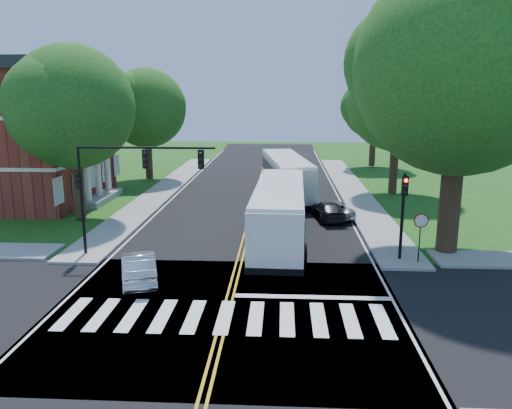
# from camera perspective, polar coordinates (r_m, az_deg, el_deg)

# --- Properties ---
(ground) EXTENTS (140.00, 140.00, 0.00)m
(ground) POSITION_cam_1_polar(r_m,az_deg,el_deg) (20.14, -3.43, -12.13)
(ground) COLOR #1B4E13
(ground) RESTS_ON ground
(road) EXTENTS (14.00, 96.00, 0.01)m
(road) POSITION_cam_1_polar(r_m,az_deg,el_deg) (37.20, -0.33, -0.46)
(road) COLOR black
(road) RESTS_ON ground
(cross_road) EXTENTS (60.00, 12.00, 0.01)m
(cross_road) POSITION_cam_1_polar(r_m,az_deg,el_deg) (20.14, -3.43, -12.12)
(cross_road) COLOR black
(cross_road) RESTS_ON ground
(center_line) EXTENTS (0.36, 70.00, 0.01)m
(center_line) POSITION_cam_1_polar(r_m,az_deg,el_deg) (41.10, 0.00, 0.81)
(center_line) COLOR gold
(center_line) RESTS_ON road
(edge_line_w) EXTENTS (0.12, 70.00, 0.01)m
(edge_line_w) POSITION_cam_1_polar(r_m,az_deg,el_deg) (42.01, -9.30, 0.91)
(edge_line_w) COLOR silver
(edge_line_w) RESTS_ON road
(edge_line_e) EXTENTS (0.12, 70.00, 0.01)m
(edge_line_e) POSITION_cam_1_polar(r_m,az_deg,el_deg) (41.30, 9.47, 0.70)
(edge_line_e) COLOR silver
(edge_line_e) RESTS_ON road
(crosswalk) EXTENTS (12.60, 3.00, 0.01)m
(crosswalk) POSITION_cam_1_polar(r_m,az_deg,el_deg) (19.69, -3.60, -12.70)
(crosswalk) COLOR silver
(crosswalk) RESTS_ON road
(stop_bar) EXTENTS (6.60, 0.40, 0.01)m
(stop_bar) POSITION_cam_1_polar(r_m,az_deg,el_deg) (21.53, 6.51, -10.46)
(stop_bar) COLOR silver
(stop_bar) RESTS_ON road
(sidewalk_nw) EXTENTS (2.60, 40.00, 0.15)m
(sidewalk_nw) POSITION_cam_1_polar(r_m,az_deg,el_deg) (45.20, -10.36, 1.77)
(sidewalk_nw) COLOR gray
(sidewalk_nw) RESTS_ON ground
(sidewalk_ne) EXTENTS (2.60, 40.00, 0.15)m
(sidewalk_ne) POSITION_cam_1_polar(r_m,az_deg,el_deg) (44.40, 10.98, 1.55)
(sidewalk_ne) COLOR gray
(sidewalk_ne) RESTS_ON ground
(tree_ne_big) EXTENTS (10.80, 10.80, 14.91)m
(tree_ne_big) POSITION_cam_1_polar(r_m,az_deg,el_deg) (27.65, 22.44, 14.18)
(tree_ne_big) COLOR #342315
(tree_ne_big) RESTS_ON ground
(tree_west_near) EXTENTS (8.00, 8.00, 11.40)m
(tree_west_near) POSITION_cam_1_polar(r_m,az_deg,el_deg) (34.96, -20.27, 10.39)
(tree_west_near) COLOR #342315
(tree_west_near) RESTS_ON ground
(tree_west_far) EXTENTS (7.60, 7.60, 10.67)m
(tree_west_far) POSITION_cam_1_polar(r_m,az_deg,el_deg) (49.95, -12.42, 10.70)
(tree_west_far) COLOR #342315
(tree_west_far) RESTS_ON ground
(tree_east_mid) EXTENTS (8.40, 8.40, 11.93)m
(tree_east_mid) POSITION_cam_1_polar(r_m,az_deg,el_deg) (43.19, 15.89, 11.40)
(tree_east_mid) COLOR #342315
(tree_east_mid) RESTS_ON ground
(tree_east_far) EXTENTS (7.20, 7.20, 10.34)m
(tree_east_far) POSITION_cam_1_polar(r_m,az_deg,el_deg) (59.10, 13.39, 10.78)
(tree_east_far) COLOR #342315
(tree_east_far) RESTS_ON ground
(signal_nw) EXTENTS (7.15, 0.46, 5.66)m
(signal_nw) POSITION_cam_1_polar(r_m,az_deg,el_deg) (26.18, -14.81, 3.31)
(signal_nw) COLOR black
(signal_nw) RESTS_ON ground
(signal_ne) EXTENTS (0.30, 0.46, 4.40)m
(signal_ne) POSITION_cam_1_polar(r_m,az_deg,el_deg) (25.92, 16.48, -0.07)
(signal_ne) COLOR black
(signal_ne) RESTS_ON ground
(stop_sign) EXTENTS (0.76, 0.08, 2.53)m
(stop_sign) POSITION_cam_1_polar(r_m,az_deg,el_deg) (25.90, 18.31, -2.33)
(stop_sign) COLOR black
(stop_sign) RESTS_ON ground
(bus_lead) EXTENTS (3.35, 12.72, 3.27)m
(bus_lead) POSITION_cam_1_polar(r_m,az_deg,el_deg) (28.84, 2.69, -0.80)
(bus_lead) COLOR silver
(bus_lead) RESTS_ON road
(bus_follow) EXTENTS (4.55, 12.89, 3.27)m
(bus_follow) POSITION_cam_1_polar(r_m,az_deg,el_deg) (41.61, 3.45, 3.35)
(bus_follow) COLOR silver
(bus_follow) RESTS_ON road
(hatchback) EXTENTS (2.67, 4.41, 1.37)m
(hatchback) POSITION_cam_1_polar(r_m,az_deg,el_deg) (23.49, -13.26, -6.94)
(hatchback) COLOR #B3B6BA
(hatchback) RESTS_ON road
(suv) EXTENTS (2.90, 4.62, 1.19)m
(suv) POSITION_cam_1_polar(r_m,az_deg,el_deg) (34.68, 8.78, -0.56)
(suv) COLOR #A9AAB0
(suv) RESTS_ON road
(dark_sedan) EXTENTS (2.41, 4.51, 1.24)m
(dark_sedan) POSITION_cam_1_polar(r_m,az_deg,el_deg) (34.22, 8.21, -0.67)
(dark_sedan) COLOR black
(dark_sedan) RESTS_ON road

